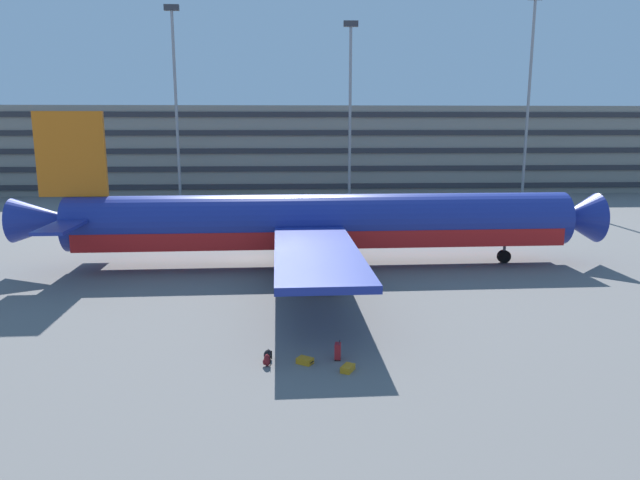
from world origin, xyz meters
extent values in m
plane|color=slate|center=(0.00, 0.00, 0.00)|extent=(600.00, 600.00, 0.00)
cube|color=gray|center=(0.00, 49.52, 6.04)|extent=(130.19, 19.77, 12.08)
cube|color=#2D2D33|center=(0.00, 39.54, 1.21)|extent=(128.88, 0.24, 0.70)
cube|color=#2D2D33|center=(0.00, 39.54, 3.62)|extent=(128.88, 0.24, 0.70)
cube|color=#2D2D33|center=(0.00, 39.54, 6.04)|extent=(128.88, 0.24, 0.70)
cube|color=#2D2D33|center=(0.00, 39.54, 8.45)|extent=(128.88, 0.24, 0.70)
cube|color=#2D2D33|center=(0.00, 39.54, 10.87)|extent=(128.88, 0.24, 0.70)
cylinder|color=navy|center=(4.88, -1.50, 3.11)|extent=(33.44, 4.38, 3.59)
cube|color=red|center=(4.88, -1.50, 2.12)|extent=(32.10, 4.27, 1.15)
cone|color=navy|center=(22.54, -1.08, 3.11)|extent=(2.95, 3.48, 3.41)
cone|color=navy|center=(-13.05, -1.92, 3.38)|extent=(4.37, 2.97, 2.87)
cube|color=orange|center=(-11.20, -1.88, 7.60)|extent=(4.32, 0.46, 5.38)
cube|color=navy|center=(-10.88, 1.54, 3.56)|extent=(1.93, 5.43, 0.20)
cube|color=navy|center=(-10.72, -5.28, 3.56)|extent=(1.93, 5.43, 0.20)
cube|color=navy|center=(3.67, 7.28, 2.84)|extent=(4.73, 14.11, 0.36)
cube|color=navy|center=(4.09, -10.32, 2.84)|extent=(4.73, 14.11, 0.36)
cylinder|color=#9E9EA3|center=(4.23, 4.77, 1.55)|extent=(2.61, 2.03, 1.97)
cylinder|color=#9E9EA3|center=(4.53, -7.79, 1.55)|extent=(2.61, 2.03, 1.97)
cylinder|color=black|center=(17.55, -1.20, 0.45)|extent=(0.91, 0.37, 0.90)
cylinder|color=slate|center=(17.55, -1.20, 1.11)|extent=(0.20, 0.20, 1.32)
cylinder|color=black|center=(3.51, -0.01, 0.45)|extent=(0.91, 0.37, 0.90)
cylinder|color=slate|center=(3.51, -0.01, 1.11)|extent=(0.20, 0.20, 1.32)
cylinder|color=black|center=(3.58, -3.06, 0.45)|extent=(0.91, 0.37, 0.90)
cylinder|color=slate|center=(3.58, -3.06, 1.11)|extent=(0.20, 0.20, 1.32)
cylinder|color=gray|center=(-11.43, 34.83, 11.52)|extent=(0.36, 0.36, 23.05)
cube|color=#333338|center=(-11.43, 34.83, 23.40)|extent=(1.80, 0.50, 0.70)
cylinder|color=gray|center=(10.35, 34.83, 10.69)|extent=(0.36, 0.36, 21.37)
cube|color=#333338|center=(10.35, 34.83, 21.72)|extent=(1.80, 0.50, 0.70)
cylinder|color=gray|center=(33.32, 34.83, 12.36)|extent=(0.36, 0.36, 24.73)
cube|color=orange|center=(4.91, -18.68, 0.12)|extent=(0.65, 0.75, 0.24)
cube|color=black|center=(5.08, -18.38, 0.12)|extent=(0.18, 0.12, 0.02)
cube|color=#B21E23|center=(4.62, -17.53, 0.37)|extent=(0.30, 0.43, 0.64)
cylinder|color=#333338|center=(4.67, -17.64, 0.74)|extent=(0.02, 0.02, 0.11)
cylinder|color=#333338|center=(4.71, -17.43, 0.74)|extent=(0.02, 0.02, 0.11)
cube|color=black|center=(4.69, -17.54, 0.80)|extent=(0.06, 0.22, 0.02)
cylinder|color=black|center=(4.50, -17.67, 0.03)|extent=(0.05, 0.03, 0.05)
cylinder|color=black|center=(4.54, -17.35, 0.03)|extent=(0.05, 0.03, 0.05)
cylinder|color=black|center=(4.69, -17.70, 0.03)|extent=(0.05, 0.03, 0.05)
cylinder|color=black|center=(4.74, -17.38, 0.03)|extent=(0.05, 0.03, 0.05)
cube|color=orange|center=(3.27, -17.86, 0.12)|extent=(0.75, 0.69, 0.24)
cube|color=black|center=(3.54, -18.04, 0.12)|extent=(0.14, 0.20, 0.02)
ellipsoid|color=maroon|center=(1.76, -18.03, 0.25)|extent=(0.31, 0.35, 0.50)
ellipsoid|color=maroon|center=(1.64, -18.05, 0.17)|extent=(0.15, 0.23, 0.22)
torus|color=black|center=(1.80, -18.02, 0.51)|extent=(0.03, 0.08, 0.08)
cube|color=black|center=(1.89, -18.09, 0.25)|extent=(0.03, 0.04, 0.42)
cube|color=black|center=(1.86, -17.92, 0.25)|extent=(0.03, 0.04, 0.42)
ellipsoid|color=black|center=(1.76, -17.39, 0.21)|extent=(0.45, 0.42, 0.42)
ellipsoid|color=black|center=(1.70, -17.30, 0.15)|extent=(0.28, 0.24, 0.19)
torus|color=black|center=(1.79, -17.42, 0.43)|extent=(0.07, 0.06, 0.08)
cube|color=black|center=(1.75, -17.54, 0.21)|extent=(0.04, 0.04, 0.36)
cube|color=black|center=(1.92, -17.43, 0.21)|extent=(0.04, 0.04, 0.36)
camera|label=1|loc=(2.77, -39.60, 9.39)|focal=32.35mm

